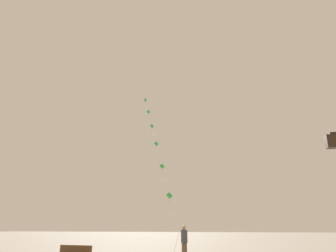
# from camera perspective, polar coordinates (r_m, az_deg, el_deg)

# --- Properties ---
(kite_train) EXTENTS (6.94, 14.63, 16.03)m
(kite_train) POSITION_cam_1_polar(r_m,az_deg,el_deg) (26.18, -2.20, -3.46)
(kite_train) COLOR brown
(kite_train) RESTS_ON ground_plane
(kite_flyer) EXTENTS (0.39, 0.62, 1.71)m
(kite_flyer) POSITION_cam_1_polar(r_m,az_deg,el_deg) (16.15, 3.09, -21.11)
(kite_flyer) COLOR brown
(kite_flyer) RESTS_ON ground_plane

